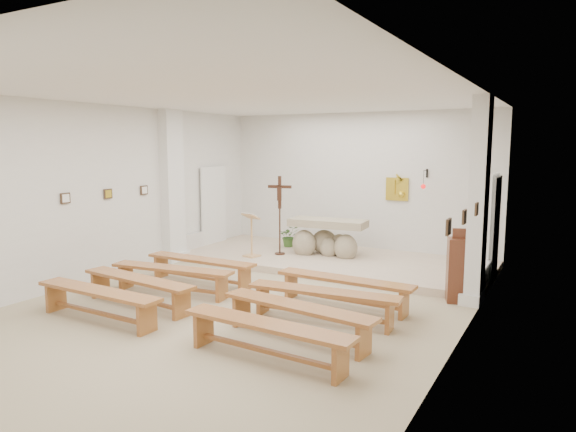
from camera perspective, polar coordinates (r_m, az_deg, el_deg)
The scene contains 31 objects.
ground at distance 8.91m, azimuth -4.65°, elevation -9.75°, with size 7.00×10.00×0.00m, color tan.
wall_left at distance 10.88m, azimuth -20.24°, elevation 2.41°, with size 0.02×10.00×3.50m, color silver.
wall_right at distance 7.22m, azimuth 18.89°, elevation -0.06°, with size 0.02×10.00×3.50m, color silver.
wall_back at distance 12.97m, azimuth 7.64°, elevation 3.62°, with size 7.00×0.02×3.50m, color silver.
ceiling at distance 8.53m, azimuth -4.92°, elevation 13.20°, with size 7.00×10.00×0.02m, color silver.
sanctuary_platform at distance 11.85m, azimuth 4.83°, elevation -4.93°, with size 6.98×3.00×0.15m, color beige.
pilaster_left at distance 12.19m, azimuth -12.72°, elevation 3.23°, with size 0.26×0.55×3.50m, color white.
pilaster_right at distance 9.20m, azimuth 20.41°, elevation 1.49°, with size 0.26×0.55×3.50m, color white.
gold_wall_relief at distance 12.60m, azimuth 12.03°, elevation 2.94°, with size 0.55×0.04×0.55m, color gold.
sanctuary_lamp at distance 12.16m, azimuth 14.85°, elevation 3.43°, with size 0.11×0.36×0.44m.
station_frame_left_front at distance 10.36m, azimuth -23.51°, elevation 1.83°, with size 0.03×0.20×0.20m, color #3D2B1B.
station_frame_left_mid at distance 11.00m, azimuth -19.37°, elevation 2.34°, with size 0.03×0.20×0.20m, color #3D2B1B.
station_frame_left_rear at distance 11.68m, azimuth -15.70°, elevation 2.79°, with size 0.03×0.20×0.20m, color #3D2B1B.
station_frame_right_front at distance 6.45m, azimuth 17.41°, elevation -1.16°, with size 0.03×0.20×0.20m, color #3D2B1B.
station_frame_right_mid at distance 7.42m, azimuth 19.00°, elevation -0.09°, with size 0.03×0.20×0.20m, color #3D2B1B.
station_frame_right_rear at distance 8.40m, azimuth 20.23°, elevation 0.73°, with size 0.03×0.20×0.20m, color #3D2B1B.
radiator_left at distance 12.95m, azimuth -10.66°, elevation -3.07°, with size 0.10×0.85×0.52m, color silver.
radiator_right at distance 10.13m, azimuth 20.96°, elevation -6.51°, with size 0.10×0.85×0.52m, color silver.
altar at distance 12.02m, azimuth 4.33°, elevation -2.66°, with size 1.84×0.86×0.92m.
lectern at distance 11.78m, azimuth -4.12°, elevation -2.09°, with size 0.42×0.37×1.03m.
crucifix_stand at distance 11.93m, azimuth -0.93°, elevation 0.74°, with size 0.55×0.24×1.84m.
potted_plant at distance 12.97m, azimuth 0.14°, elevation -2.24°, with size 0.49×0.42×0.54m, color #376127.
donation_pedestal at distance 9.34m, azimuth 18.32°, elevation -5.69°, with size 0.44×0.44×1.29m.
bench_left_front at distance 10.20m, azimuth -9.68°, elevation -5.36°, with size 2.39×0.38×0.50m.
bench_right_front at distance 8.68m, azimuth 6.27°, elevation -7.65°, with size 2.40×0.46×0.50m.
bench_left_second at distance 9.59m, azimuth -12.80°, elevation -6.30°, with size 2.41×0.68×0.50m.
bench_right_second at distance 7.95m, azimuth 3.91°, elevation -9.07°, with size 2.41×0.60×0.50m.
bench_left_third at distance 9.01m, azimuth -16.34°, elevation -7.33°, with size 2.41×0.61×0.50m.
bench_right_third at distance 7.25m, azimuth 1.07°, elevation -10.76°, with size 2.41×0.66×0.50m.
bench_left_fourth at distance 8.48m, azimuth -20.36°, elevation -8.47°, with size 2.39×0.43×0.50m.
bench_right_fourth at distance 6.57m, azimuth -2.42°, elevation -12.76°, with size 2.40×0.49×0.50m.
Camera 1 is at (4.75, -7.04, 2.69)m, focal length 32.00 mm.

